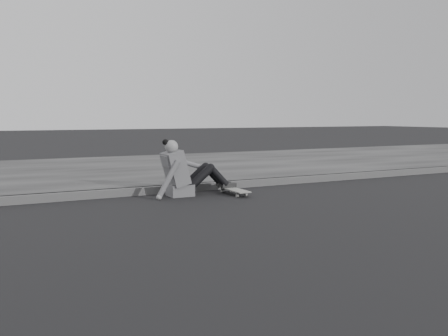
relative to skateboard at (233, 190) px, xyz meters
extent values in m
plane|color=black|center=(1.17, -1.96, -0.07)|extent=(80.00, 80.00, 0.00)
cube|color=#484848|center=(1.17, 0.62, -0.01)|extent=(24.00, 0.16, 0.12)
cube|color=#353535|center=(1.17, 3.64, -0.01)|extent=(24.00, 6.00, 0.12)
cylinder|color=gray|center=(-0.07, -0.26, -0.04)|extent=(0.03, 0.05, 0.05)
cylinder|color=gray|center=(0.08, -0.26, -0.04)|extent=(0.03, 0.05, 0.05)
cylinder|color=gray|center=(-0.07, 0.26, -0.04)|extent=(0.03, 0.05, 0.05)
cylinder|color=gray|center=(0.08, 0.26, -0.04)|extent=(0.03, 0.05, 0.05)
cube|color=#2E2E30|center=(0.00, -0.26, -0.02)|extent=(0.16, 0.04, 0.03)
cube|color=#2E2E30|center=(0.00, 0.26, -0.02)|extent=(0.16, 0.04, 0.03)
cube|color=gray|center=(0.00, 0.00, 0.01)|extent=(0.20, 0.78, 0.02)
cube|color=#58585B|center=(-0.80, 0.25, 0.02)|extent=(0.36, 0.34, 0.18)
cube|color=#58585B|center=(-0.87, 0.25, 0.36)|extent=(0.37, 0.40, 0.57)
cube|color=#58585B|center=(-1.00, 0.25, 0.48)|extent=(0.14, 0.30, 0.20)
cylinder|color=gray|center=(-0.92, 0.25, 0.60)|extent=(0.09, 0.09, 0.08)
sphere|color=gray|center=(-0.93, 0.25, 0.69)|extent=(0.20, 0.20, 0.20)
sphere|color=black|center=(-1.02, 0.27, 0.76)|extent=(0.09, 0.09, 0.09)
cylinder|color=black|center=(-0.48, 0.16, 0.21)|extent=(0.43, 0.13, 0.39)
cylinder|color=black|center=(-0.48, 0.34, 0.21)|extent=(0.43, 0.13, 0.39)
cylinder|color=black|center=(-0.18, 0.16, 0.21)|extent=(0.35, 0.11, 0.36)
cylinder|color=black|center=(-0.18, 0.34, 0.21)|extent=(0.35, 0.11, 0.36)
sphere|color=black|center=(-0.32, 0.16, 0.35)|extent=(0.13, 0.13, 0.13)
sphere|color=black|center=(-0.32, 0.34, 0.35)|extent=(0.13, 0.13, 0.13)
cube|color=#252525|center=(0.00, 0.16, 0.05)|extent=(0.24, 0.08, 0.07)
cube|color=#252525|center=(0.00, 0.34, 0.05)|extent=(0.24, 0.08, 0.07)
cylinder|color=#58585B|center=(-1.07, 0.04, 0.22)|extent=(0.38, 0.08, 0.58)
sphere|color=gray|center=(-1.22, 0.03, -0.03)|extent=(0.08, 0.08, 0.08)
cylinder|color=#58585B|center=(-0.63, 0.41, 0.42)|extent=(0.48, 0.08, 0.21)
camera|label=1|loc=(-3.65, -6.80, 1.16)|focal=40.00mm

